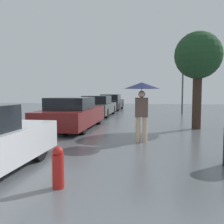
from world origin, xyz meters
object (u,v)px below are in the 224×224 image
Objects in this scene: fire_hydrant at (58,167)px; tree at (198,57)px; street_lamp at (183,70)px; pedestrian at (142,94)px; parked_car_farthest at (111,102)px; parked_car_third at (98,106)px; parked_car_second at (72,114)px.

tree is at bearing 64.36° from fire_hydrant.
fire_hydrant is (-3.56, -13.64, -2.63)m from street_lamp.
street_lamp reaches higher than pedestrian.
pedestrian is 4.13m from fire_hydrant.
pedestrian reaches higher than parked_car_farthest.
street_lamp is (5.39, -3.54, 2.34)m from parked_car_farthest.
fire_hydrant is (-1.17, -3.80, -1.11)m from pedestrian.
parked_car_farthest is (0.03, 5.37, 0.03)m from parked_car_third.
street_lamp is at bearing 18.71° from parked_car_third.
pedestrian is 13.73m from parked_car_farthest.
tree is (2.12, 3.05, 1.44)m from pedestrian.
fire_hydrant is at bearing -83.92° from parked_car_farthest.
parked_car_second is (-2.92, 2.43, -0.85)m from pedestrian.
parked_car_second is at bearing 105.73° from fire_hydrant.
tree reaches higher than parked_car_second.
pedestrian is 3.98m from tree.
fire_hydrant is at bearing -74.27° from parked_car_second.
pedestrian reaches higher than parked_car_second.
parked_car_second is 1.02× the size of parked_car_third.
tree is 6.80m from street_lamp.
tree is 5.88× the size of fire_hydrant.
fire_hydrant is at bearing -107.04° from pedestrian.
street_lamp reaches higher than parked_car_second.
parked_car_farthest is at bearing 96.08° from fire_hydrant.
pedestrian is 2.70× the size of fire_hydrant.
parked_car_farthest is 17.28m from fire_hydrant.
tree is 0.80× the size of street_lamp.
pedestrian is at bearing 72.96° from fire_hydrant.
parked_car_second is 0.93× the size of street_lamp.
fire_hydrant is (1.86, -11.81, -0.25)m from parked_car_third.
parked_car_third reaches higher than fire_hydrant.
parked_car_farthest is at bearing 89.71° from parked_car_third.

